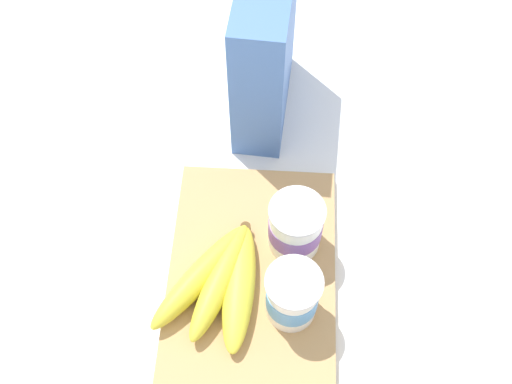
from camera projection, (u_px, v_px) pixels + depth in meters
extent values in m
plane|color=white|center=(251.00, 289.00, 0.81)|extent=(2.40, 2.40, 0.00)
cube|color=tan|center=(251.00, 287.00, 0.80)|extent=(0.36, 0.22, 0.02)
cube|color=#4770B7|center=(266.00, 50.00, 0.87)|extent=(0.21, 0.09, 0.24)
cylinder|color=white|center=(295.00, 227.00, 0.79)|extent=(0.07, 0.07, 0.08)
cylinder|color=#7A4C99|center=(295.00, 227.00, 0.79)|extent=(0.07, 0.07, 0.03)
cylinder|color=silver|center=(297.00, 211.00, 0.75)|extent=(0.07, 0.07, 0.00)
cylinder|color=white|center=(292.00, 296.00, 0.74)|extent=(0.06, 0.06, 0.09)
cylinder|color=#5193D1|center=(292.00, 296.00, 0.74)|extent=(0.06, 0.06, 0.04)
cylinder|color=silver|center=(294.00, 282.00, 0.70)|extent=(0.07, 0.07, 0.00)
ellipsoid|color=yellow|center=(201.00, 274.00, 0.78)|extent=(0.17, 0.13, 0.04)
ellipsoid|color=yellow|center=(220.00, 281.00, 0.77)|extent=(0.17, 0.09, 0.04)
ellipsoid|color=yellow|center=(239.00, 287.00, 0.77)|extent=(0.18, 0.04, 0.03)
cylinder|color=brown|center=(246.00, 229.00, 0.82)|extent=(0.01, 0.01, 0.02)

